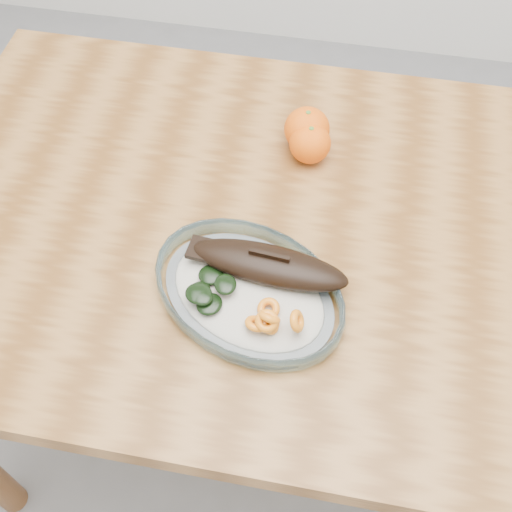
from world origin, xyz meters
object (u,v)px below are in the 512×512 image
(plated_meal, at_px, (249,289))
(orange_right, at_px, (310,143))
(orange_left, at_px, (307,129))
(dining_table, at_px, (273,258))

(plated_meal, distance_m, orange_right, 0.30)
(orange_left, height_order, orange_right, orange_left)
(orange_left, distance_m, orange_right, 0.03)
(dining_table, xyz_separation_m, orange_left, (0.03, 0.18, 0.14))
(orange_left, xyz_separation_m, orange_right, (0.01, -0.03, -0.00))
(dining_table, bearing_deg, plated_meal, -94.99)
(dining_table, relative_size, orange_right, 17.08)
(dining_table, height_order, orange_left, orange_left)
(plated_meal, bearing_deg, orange_left, 107.81)
(orange_right, bearing_deg, plated_meal, -99.28)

